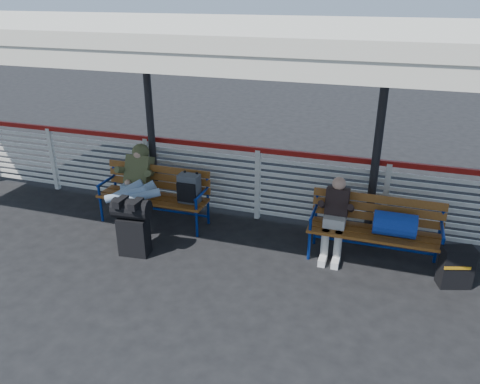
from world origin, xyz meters
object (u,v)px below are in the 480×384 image
(luggage_stack, at_px, (133,225))
(bench_right, at_px, (384,224))
(companion_person, at_px, (335,217))
(traveler_man, at_px, (135,188))
(bench_left, at_px, (165,189))
(suitcase_side, at_px, (456,267))

(luggage_stack, height_order, bench_right, bench_right)
(bench_right, distance_m, companion_person, 0.67)
(traveler_man, bearing_deg, luggage_stack, -63.30)
(bench_left, bearing_deg, companion_person, -3.11)
(bench_left, distance_m, companion_person, 2.72)
(bench_left, distance_m, suitcase_side, 4.35)
(bench_right, bearing_deg, suitcase_side, -18.30)
(traveler_man, relative_size, suitcase_side, 2.97)
(luggage_stack, bearing_deg, bench_right, 8.85)
(bench_right, relative_size, suitcase_side, 3.27)
(traveler_man, relative_size, companion_person, 1.43)
(luggage_stack, height_order, traveler_man, traveler_man)
(traveler_man, distance_m, suitcase_side, 4.68)
(suitcase_side, bearing_deg, bench_right, 144.06)
(bench_left, relative_size, suitcase_side, 3.27)
(luggage_stack, distance_m, bench_right, 3.50)
(bench_left, xyz_separation_m, companion_person, (2.71, -0.15, 0.00))
(bench_right, xyz_separation_m, traveler_man, (-3.72, -0.21, 0.13))
(bench_right, distance_m, suitcase_side, 1.03)
(bench_left, height_order, traveler_man, traveler_man)
(bench_right, xyz_separation_m, suitcase_side, (0.93, -0.31, -0.31))
(bench_right, height_order, companion_person, companion_person)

